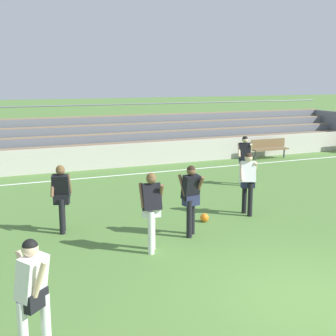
{
  "coord_description": "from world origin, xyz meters",
  "views": [
    {
      "loc": [
        -5.01,
        -5.59,
        3.59
      ],
      "look_at": [
        0.22,
        6.33,
        1.08
      ],
      "focal_mm": 49.69,
      "sensor_mm": 36.0,
      "label": 1
    }
  ],
  "objects_px": {
    "bleacher_stand": "(158,134)",
    "player_dark_dropping_back": "(61,193)",
    "player_dark_trailing_run": "(191,194)",
    "player_dark_on_ball": "(151,205)",
    "player_white_deep_cover": "(248,178)",
    "player_white_wide_right": "(32,289)",
    "soccer_ball": "(204,218)",
    "bench_centre_sideline": "(269,147)",
    "player_dark_overlapping": "(245,156)"
  },
  "relations": [
    {
      "from": "player_white_deep_cover",
      "to": "player_white_wide_right",
      "type": "bearing_deg",
      "value": -144.23
    },
    {
      "from": "player_white_wide_right",
      "to": "player_dark_trailing_run",
      "type": "bearing_deg",
      "value": 41.22
    },
    {
      "from": "player_dark_trailing_run",
      "to": "player_dark_overlapping",
      "type": "distance_m",
      "value": 5.67
    },
    {
      "from": "bleacher_stand",
      "to": "player_white_deep_cover",
      "type": "height_order",
      "value": "bleacher_stand"
    },
    {
      "from": "player_dark_dropping_back",
      "to": "player_white_wide_right",
      "type": "relative_size",
      "value": 1.0
    },
    {
      "from": "player_dark_trailing_run",
      "to": "soccer_ball",
      "type": "xyz_separation_m",
      "value": [
        0.8,
        0.81,
        -0.88
      ]
    },
    {
      "from": "player_dark_dropping_back",
      "to": "soccer_ball",
      "type": "xyz_separation_m",
      "value": [
        3.47,
        -0.63,
        -0.85
      ]
    },
    {
      "from": "player_dark_trailing_run",
      "to": "soccer_ball",
      "type": "distance_m",
      "value": 1.44
    },
    {
      "from": "bench_centre_sideline",
      "to": "player_white_deep_cover",
      "type": "height_order",
      "value": "player_white_deep_cover"
    },
    {
      "from": "bench_centre_sideline",
      "to": "player_dark_overlapping",
      "type": "height_order",
      "value": "player_dark_overlapping"
    },
    {
      "from": "player_white_wide_right",
      "to": "soccer_ball",
      "type": "distance_m",
      "value": 6.5
    },
    {
      "from": "player_white_deep_cover",
      "to": "player_dark_overlapping",
      "type": "relative_size",
      "value": 0.99
    },
    {
      "from": "player_dark_trailing_run",
      "to": "soccer_ball",
      "type": "relative_size",
      "value": 7.54
    },
    {
      "from": "player_dark_dropping_back",
      "to": "player_dark_overlapping",
      "type": "bearing_deg",
      "value": 20.9
    },
    {
      "from": "player_white_deep_cover",
      "to": "player_dark_overlapping",
      "type": "bearing_deg",
      "value": 58.52
    },
    {
      "from": "player_dark_on_ball",
      "to": "soccer_ball",
      "type": "relative_size",
      "value": 7.71
    },
    {
      "from": "player_dark_overlapping",
      "to": "player_dark_on_ball",
      "type": "height_order",
      "value": "player_dark_on_ball"
    },
    {
      "from": "player_white_wide_right",
      "to": "soccer_ball",
      "type": "bearing_deg",
      "value": 41.98
    },
    {
      "from": "bench_centre_sideline",
      "to": "player_white_deep_cover",
      "type": "relative_size",
      "value": 1.07
    },
    {
      "from": "player_dark_on_ball",
      "to": "player_dark_dropping_back",
      "type": "bearing_deg",
      "value": 126.19
    },
    {
      "from": "bench_centre_sideline",
      "to": "player_white_wide_right",
      "type": "height_order",
      "value": "player_white_wide_right"
    },
    {
      "from": "player_white_deep_cover",
      "to": "player_dark_overlapping",
      "type": "height_order",
      "value": "player_dark_overlapping"
    },
    {
      "from": "player_white_deep_cover",
      "to": "player_dark_dropping_back",
      "type": "distance_m",
      "value": 4.85
    },
    {
      "from": "player_white_deep_cover",
      "to": "player_white_wide_right",
      "type": "relative_size",
      "value": 1.03
    },
    {
      "from": "bleacher_stand",
      "to": "player_white_wide_right",
      "type": "xyz_separation_m",
      "value": [
        -7.87,
        -14.81,
        -0.03
      ]
    },
    {
      "from": "player_white_deep_cover",
      "to": "player_dark_on_ball",
      "type": "xyz_separation_m",
      "value": [
        -3.35,
        -1.5,
        0.01
      ]
    },
    {
      "from": "bleacher_stand",
      "to": "player_dark_dropping_back",
      "type": "bearing_deg",
      "value": -123.54
    },
    {
      "from": "player_dark_overlapping",
      "to": "player_dark_trailing_run",
      "type": "bearing_deg",
      "value": -135.22
    },
    {
      "from": "bench_centre_sideline",
      "to": "soccer_ball",
      "type": "xyz_separation_m",
      "value": [
        -7.18,
        -7.23,
        -0.44
      ]
    },
    {
      "from": "bench_centre_sideline",
      "to": "player_dark_trailing_run",
      "type": "height_order",
      "value": "player_dark_trailing_run"
    },
    {
      "from": "soccer_ball",
      "to": "bleacher_stand",
      "type": "bearing_deg",
      "value": 73.68
    },
    {
      "from": "player_white_deep_cover",
      "to": "player_dark_trailing_run",
      "type": "height_order",
      "value": "player_white_deep_cover"
    },
    {
      "from": "player_dark_dropping_back",
      "to": "soccer_ball",
      "type": "bearing_deg",
      "value": -10.21
    },
    {
      "from": "player_dark_on_ball",
      "to": "player_white_wide_right",
      "type": "relative_size",
      "value": 1.04
    },
    {
      "from": "player_white_deep_cover",
      "to": "player_white_wide_right",
      "type": "distance_m",
      "value": 7.56
    },
    {
      "from": "player_white_deep_cover",
      "to": "soccer_ball",
      "type": "relative_size",
      "value": 7.62
    },
    {
      "from": "bleacher_stand",
      "to": "player_dark_dropping_back",
      "type": "height_order",
      "value": "bleacher_stand"
    },
    {
      "from": "bleacher_stand",
      "to": "player_dark_trailing_run",
      "type": "distance_m",
      "value": 11.96
    },
    {
      "from": "bench_centre_sideline",
      "to": "player_white_deep_cover",
      "type": "bearing_deg",
      "value": -129.35
    },
    {
      "from": "player_dark_on_ball",
      "to": "player_dark_overlapping",
      "type": "bearing_deg",
      "value": 41.16
    },
    {
      "from": "bench_centre_sideline",
      "to": "player_dark_trailing_run",
      "type": "relative_size",
      "value": 1.08
    },
    {
      "from": "bench_centre_sideline",
      "to": "player_white_deep_cover",
      "type": "xyz_separation_m",
      "value": [
        -5.84,
        -7.12,
        0.45
      ]
    },
    {
      "from": "player_white_deep_cover",
      "to": "player_dark_trailing_run",
      "type": "bearing_deg",
      "value": -156.71
    },
    {
      "from": "bleacher_stand",
      "to": "player_dark_dropping_back",
      "type": "relative_size",
      "value": 13.11
    },
    {
      "from": "player_dark_dropping_back",
      "to": "player_white_wide_right",
      "type": "distance_m",
      "value": 5.11
    },
    {
      "from": "player_dark_trailing_run",
      "to": "player_dark_on_ball",
      "type": "xyz_separation_m",
      "value": [
        -1.2,
        -0.57,
        0.03
      ]
    },
    {
      "from": "bench_centre_sideline",
      "to": "player_white_wide_right",
      "type": "distance_m",
      "value": 16.64
    },
    {
      "from": "player_white_deep_cover",
      "to": "player_white_wide_right",
      "type": "height_order",
      "value": "player_white_deep_cover"
    },
    {
      "from": "bench_centre_sideline",
      "to": "player_dark_overlapping",
      "type": "distance_m",
      "value": 5.68
    },
    {
      "from": "bench_centre_sideline",
      "to": "soccer_ball",
      "type": "relative_size",
      "value": 8.18
    }
  ]
}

